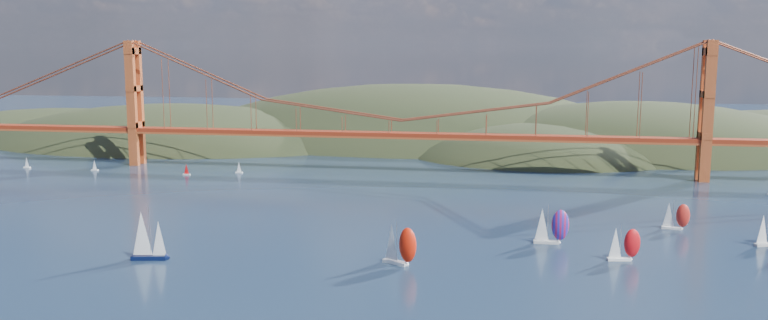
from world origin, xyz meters
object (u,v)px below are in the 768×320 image
(racer_3, at_px, (675,216))
(racer_rwb, at_px, (551,225))
(racer_0, at_px, (399,244))
(racer_1, at_px, (623,244))
(sloop_navy, at_px, (147,236))

(racer_3, bearing_deg, racer_rwb, -136.96)
(racer_0, bearing_deg, racer_3, 62.34)
(racer_1, relative_size, racer_3, 1.05)
(sloop_navy, height_order, racer_1, sloop_navy)
(sloop_navy, relative_size, racer_0, 1.24)
(racer_rwb, bearing_deg, racer_1, -38.22)
(sloop_navy, xyz_separation_m, racer_3, (136.11, 54.99, -1.87))
(racer_3, bearing_deg, sloop_navy, -146.49)
(racer_0, xyz_separation_m, racer_1, (54.21, 12.98, -0.84))
(sloop_navy, bearing_deg, racer_3, 11.90)
(racer_0, height_order, racer_1, racer_0)
(racer_3, bearing_deg, racer_1, -106.96)
(sloop_navy, xyz_separation_m, racer_rwb, (99.70, 32.65, -0.94))
(sloop_navy, relative_size, racer_1, 1.48)
(racer_rwb, bearing_deg, racer_0, -144.65)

